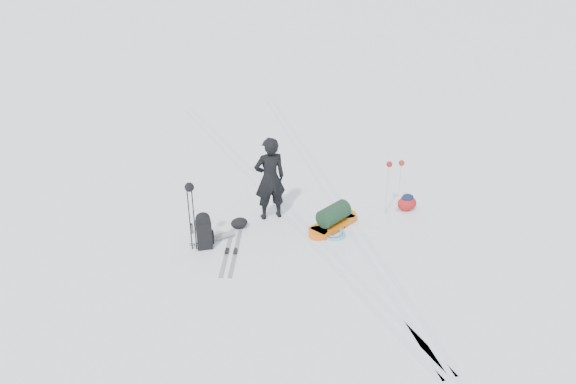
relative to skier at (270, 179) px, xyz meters
name	(u,v)px	position (x,y,z in m)	size (l,w,h in m)	color
ground	(302,228)	(0.49, -0.73, -0.98)	(200.00, 200.00, 0.00)	white
snow_hill_backdrop	(404,255)	(63.18, 83.29, -70.00)	(359.50, 192.00, 162.45)	white
ski_tracks	(312,205)	(1.10, 0.14, -0.98)	(3.38, 17.97, 0.01)	silver
skier	(270,179)	(0.00, 0.00, 0.00)	(0.72, 0.47, 1.97)	black
pulk_sled	(333,219)	(1.14, -0.95, -0.77)	(1.49, 0.99, 0.56)	#CE5C0C
expedition_rucksack	(207,231)	(-1.66, -0.68, -0.62)	(0.86, 0.43, 0.80)	black
ski_poles_black	(190,196)	(-1.93, -0.69, 0.29)	(0.22, 0.19, 1.55)	black
ski_poles_silver	(395,170)	(2.69, -0.85, 0.13)	(0.42, 0.18, 1.33)	silver
touring_skis_grey	(231,252)	(-1.26, -1.10, -0.97)	(0.96, 1.72, 0.06)	#93969B
touring_skis_white	(342,226)	(1.36, -0.99, -0.97)	(1.44, 1.30, 0.06)	white
rope_coil	(333,233)	(1.02, -1.23, -0.95)	(0.64, 0.64, 0.06)	#52AAC7
small_daypack	(407,202)	(3.10, -0.86, -0.79)	(0.56, 0.48, 0.40)	maroon
thermos_pair	(194,227)	(-1.78, 0.02, -0.87)	(0.20, 0.19, 0.24)	#505357
stuff_sack	(239,223)	(-0.81, -0.19, -0.86)	(0.47, 0.42, 0.24)	black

